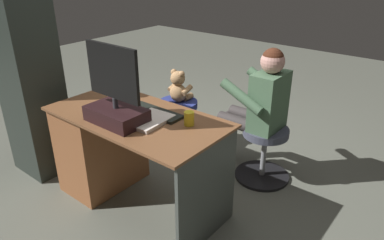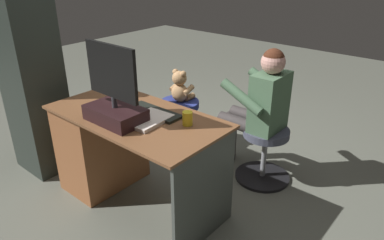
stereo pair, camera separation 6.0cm
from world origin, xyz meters
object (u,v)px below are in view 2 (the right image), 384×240
object	(u,v)px
cup	(187,118)
visitor_chair	(265,150)
teddy_bear	(180,87)
tv_remote	(112,107)
computer_mouse	(124,100)
office_chair_teddy	(180,121)
keyboard	(154,112)
monitor	(114,102)
desk	(109,144)
person	(258,104)

from	to	relation	value
cup	visitor_chair	size ratio (longest dim) A/B	0.20
teddy_bear	tv_remote	bearing A→B (deg)	99.87
computer_mouse	office_chair_teddy	xyz separation A→B (m)	(0.14, -0.78, -0.50)
keyboard	tv_remote	bearing A→B (deg)	23.67
tv_remote	cup	bearing A→B (deg)	-165.91
tv_remote	monitor	bearing A→B (deg)	149.59
keyboard	visitor_chair	bearing A→B (deg)	-121.29
teddy_bear	visitor_chair	world-z (taller)	teddy_bear
cup	computer_mouse	bearing A→B (deg)	1.10
desk	office_chair_teddy	size ratio (longest dim) A/B	2.60
office_chair_teddy	visitor_chair	world-z (taller)	same
keyboard	computer_mouse	world-z (taller)	computer_mouse
office_chair_teddy	monitor	bearing A→B (deg)	109.30
desk	office_chair_teddy	distance (m)	0.89
cup	person	size ratio (longest dim) A/B	0.08
monitor	tv_remote	distance (m)	0.27
visitor_chair	teddy_bear	bearing A→B (deg)	-0.43
keyboard	computer_mouse	size ratio (longest dim) A/B	4.38
keyboard	monitor	bearing A→B (deg)	68.45
desk	person	world-z (taller)	person
desk	person	size ratio (longest dim) A/B	1.15
cup	teddy_bear	distance (m)	1.10
teddy_bear	person	xyz separation A→B (m)	(-0.84, 0.01, 0.06)
desk	computer_mouse	distance (m)	0.39
person	cup	bearing A→B (deg)	84.12
monitor	keyboard	bearing A→B (deg)	-111.55
keyboard	office_chair_teddy	world-z (taller)	keyboard
computer_mouse	person	world-z (taller)	person
visitor_chair	person	world-z (taller)	person
monitor	keyboard	size ratio (longest dim) A/B	1.22
keyboard	person	size ratio (longest dim) A/B	0.38
keyboard	visitor_chair	world-z (taller)	keyboard
computer_mouse	office_chair_teddy	bearing A→B (deg)	-79.77
office_chair_teddy	visitor_chair	size ratio (longest dim) A/B	1.07
monitor	computer_mouse	world-z (taller)	monitor
office_chair_teddy	visitor_chair	bearing A→B (deg)	-179.78
desk	computer_mouse	size ratio (longest dim) A/B	13.38
teddy_bear	office_chair_teddy	bearing A→B (deg)	90.00
tv_remote	person	distance (m)	1.13
keyboard	teddy_bear	size ratio (longest dim) A/B	1.36
desk	teddy_bear	world-z (taller)	teddy_bear
desk	office_chair_teddy	bearing A→B (deg)	-87.48
visitor_chair	monitor	bearing A→B (deg)	60.96
visitor_chair	person	size ratio (longest dim) A/B	0.41
monitor	person	xyz separation A→B (m)	(-0.48, -1.03, -0.21)
monitor	teddy_bear	size ratio (longest dim) A/B	1.66
computer_mouse	office_chair_teddy	distance (m)	0.93
person	desk	bearing A→B (deg)	47.85
monitor	visitor_chair	xyz separation A→B (m)	(-0.57, -1.03, -0.60)
cup	tv_remote	size ratio (longest dim) A/B	0.61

